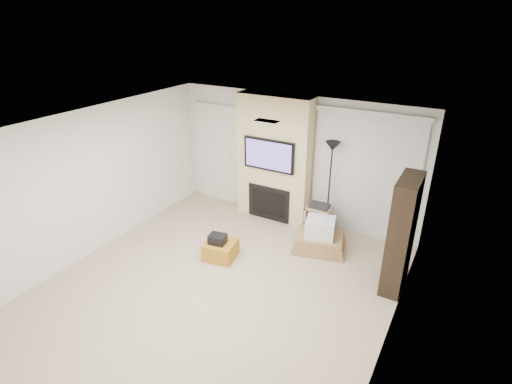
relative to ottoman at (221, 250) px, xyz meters
The scene contains 16 objects.
floor 0.86m from the ottoman, 59.15° to the right, with size 5.00×5.50×0.00m, color tan.
ceiling 2.50m from the ottoman, 59.15° to the right, with size 5.00×5.50×0.00m, color white.
wall_back 2.35m from the ottoman, 77.97° to the left, with size 5.00×2.50×0.00m, color silver.
wall_front 3.67m from the ottoman, 82.91° to the right, with size 5.00×2.50×0.00m, color silver.
wall_left 2.45m from the ottoman, 160.73° to the right, with size 5.50×2.50×0.00m, color silver.
wall_right 3.21m from the ottoman, 13.85° to the right, with size 5.50×2.50×0.00m, color silver.
hvac_vent 2.49m from the ottoman, ahead, with size 0.35×0.18×0.01m, color silver.
ottoman is the anchor object (origin of this frame).
black_bag 0.24m from the ottoman, 116.42° to the right, with size 0.28×0.22×0.16m, color black.
fireplace_wall 2.12m from the ottoman, 87.42° to the left, with size 1.50×0.47×2.50m.
entry_door 2.58m from the ottoman, 124.50° to the left, with size 1.02×0.11×2.14m.
vertical_blinds 2.92m from the ottoman, 47.17° to the left, with size 1.98×0.10×2.37m.
floor_lamp 2.52m from the ottoman, 54.66° to the left, with size 0.27×0.27×1.79m.
av_stand 1.93m from the ottoman, 51.68° to the left, with size 0.45×0.38×0.66m.
box_stack 1.76m from the ottoman, 37.83° to the left, with size 1.04×0.88×0.60m.
bookshelf 2.95m from the ottoman, 14.15° to the left, with size 0.30×0.80×1.80m.
Camera 1 is at (2.97, -4.06, 3.92)m, focal length 28.00 mm.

